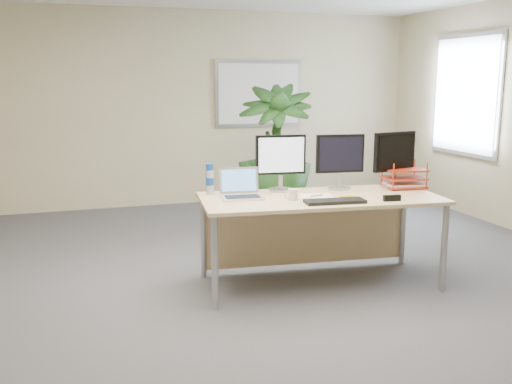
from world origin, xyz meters
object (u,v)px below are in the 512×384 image
object	(u,v)px
desk	(316,213)
laptop	(241,190)
floor_plant	(274,165)
monitor_left	(281,159)
monitor_right	(340,158)

from	to	relation	value
desk	laptop	xyz separation A→B (m)	(-0.66, 0.08, 0.23)
floor_plant	monitor_left	distance (m)	1.74
floor_plant	monitor_left	world-z (taller)	floor_plant
desk	monitor_right	xyz separation A→B (m)	(0.29, 0.16, 0.45)
desk	monitor_right	bearing A→B (deg)	28.24
monitor_left	monitor_right	xyz separation A→B (m)	(0.54, -0.07, -0.00)
monitor_left	laptop	size ratio (longest dim) A/B	1.36
monitor_right	desk	bearing A→B (deg)	-151.76
monitor_right	floor_plant	bearing A→B (deg)	90.50
floor_plant	monitor_right	xyz separation A→B (m)	(0.01, -1.70, 0.31)
monitor_left	monitor_right	distance (m)	0.55
desk	floor_plant	bearing A→B (deg)	81.50
floor_plant	monitor_right	size ratio (longest dim) A/B	3.04
floor_plant	laptop	world-z (taller)	floor_plant
monitor_left	monitor_right	size ratio (longest dim) A/B	1.01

